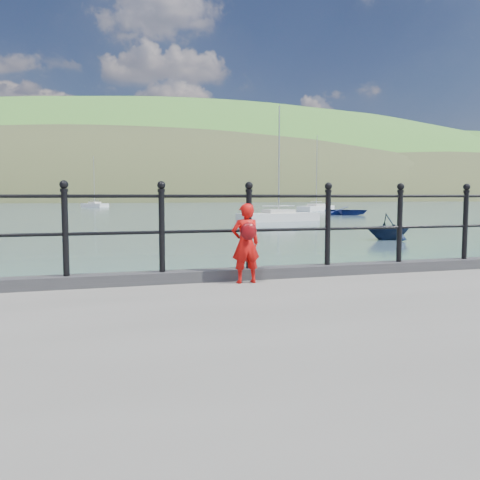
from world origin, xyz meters
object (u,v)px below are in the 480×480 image
object	(u,v)px
sailboat_deep	(95,205)
sailboat_far	(316,208)
launch_navy	(389,227)
sailboat_near	(279,217)
launch_blue	(346,211)
child	(246,243)
railing	(206,220)

from	to	relation	value
sailboat_deep	sailboat_far	bearing A→B (deg)	10.92
launch_navy	sailboat_near	distance (m)	18.40
launch_navy	sailboat_deep	bearing A→B (deg)	8.30
launch_navy	sailboat_near	xyz separation A→B (m)	(1.31, 18.35, -0.31)
launch_blue	launch_navy	distance (m)	32.23
sailboat_far	launch_navy	bearing A→B (deg)	-148.91
child	launch_blue	distance (m)	51.35
launch_blue	sailboat_far	world-z (taller)	sailboat_far
child	sailboat_far	xyz separation A→B (m)	(29.61, 60.57, -1.19)
sailboat_deep	railing	bearing A→B (deg)	-30.86
railing	launch_blue	world-z (taller)	railing
child	launch_navy	xyz separation A→B (m)	(12.10, 15.23, -0.89)
launch_navy	sailboat_deep	size ratio (longest dim) A/B	0.25
railing	sailboat_far	bearing A→B (deg)	63.48
launch_navy	sailboat_near	world-z (taller)	sailboat_near
launch_blue	sailboat_deep	world-z (taller)	sailboat_deep
child	launch_navy	distance (m)	19.47
railing	launch_navy	size ratio (longest dim) A/B	7.37
launch_blue	launch_navy	size ratio (longest dim) A/B	1.89
railing	launch_navy	distance (m)	19.53
sailboat_deep	sailboat_near	bearing A→B (deg)	-17.94
child	sailboat_near	size ratio (longest dim) A/B	0.11
launch_blue	sailboat_deep	bearing A→B (deg)	70.08
child	sailboat_near	distance (m)	36.18
launch_blue	sailboat_near	world-z (taller)	sailboat_near
sailboat_near	child	bearing A→B (deg)	-125.07
launch_navy	sailboat_deep	distance (m)	80.10
railing	sailboat_near	distance (m)	36.07
railing	sailboat_far	world-z (taller)	sailboat_far
launch_blue	sailboat_near	distance (m)	16.40
launch_blue	sailboat_far	xyz separation A→B (m)	(3.93, 16.12, -0.14)
launch_navy	sailboat_far	xyz separation A→B (m)	(17.51, 45.34, -0.30)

